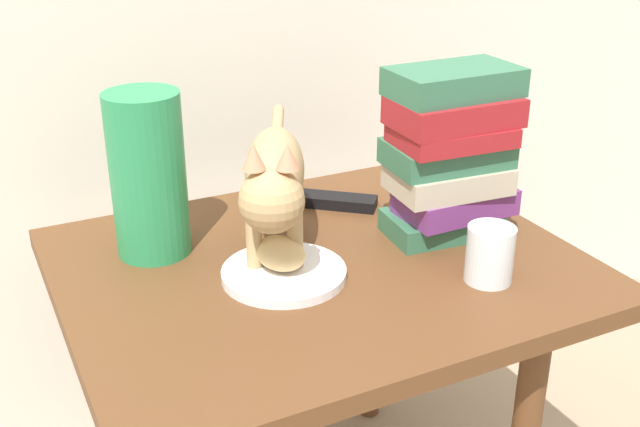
{
  "coord_description": "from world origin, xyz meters",
  "views": [
    {
      "loc": [
        -0.47,
        -0.95,
        1.1
      ],
      "look_at": [
        0.0,
        0.0,
        0.62
      ],
      "focal_mm": 43.9,
      "sensor_mm": 36.0,
      "label": 1
    }
  ],
  "objects_px": {
    "green_vase": "(148,175)",
    "bread_roll": "(280,253)",
    "plate": "(284,273)",
    "book_stack": "(451,153)",
    "candle_jar": "(490,257)",
    "cat": "(274,178)",
    "tv_remote": "(334,201)",
    "side_table": "(320,301)"
  },
  "relations": [
    {
      "from": "green_vase",
      "to": "tv_remote",
      "type": "xyz_separation_m",
      "value": [
        0.33,
        0.03,
        -0.12
      ]
    },
    {
      "from": "green_vase",
      "to": "candle_jar",
      "type": "relative_size",
      "value": 3.02
    },
    {
      "from": "plate",
      "to": "book_stack",
      "type": "xyz_separation_m",
      "value": [
        0.3,
        0.02,
        0.14
      ]
    },
    {
      "from": "bread_roll",
      "to": "book_stack",
      "type": "distance_m",
      "value": 0.32
    },
    {
      "from": "book_stack",
      "to": "tv_remote",
      "type": "distance_m",
      "value": 0.25
    },
    {
      "from": "candle_jar",
      "to": "bread_roll",
      "type": "bearing_deg",
      "value": 151.92
    },
    {
      "from": "side_table",
      "to": "cat",
      "type": "height_order",
      "value": "cat"
    },
    {
      "from": "cat",
      "to": "book_stack",
      "type": "bearing_deg",
      "value": -10.04
    },
    {
      "from": "plate",
      "to": "book_stack",
      "type": "distance_m",
      "value": 0.33
    },
    {
      "from": "candle_jar",
      "to": "tv_remote",
      "type": "height_order",
      "value": "candle_jar"
    },
    {
      "from": "green_vase",
      "to": "book_stack",
      "type": "bearing_deg",
      "value": -19.07
    },
    {
      "from": "side_table",
      "to": "cat",
      "type": "xyz_separation_m",
      "value": [
        -0.05,
        0.04,
        0.2
      ]
    },
    {
      "from": "cat",
      "to": "green_vase",
      "type": "relative_size",
      "value": 1.73
    },
    {
      "from": "bread_roll",
      "to": "cat",
      "type": "height_order",
      "value": "cat"
    },
    {
      "from": "plate",
      "to": "cat",
      "type": "bearing_deg",
      "value": 76.0
    },
    {
      "from": "bread_roll",
      "to": "candle_jar",
      "type": "xyz_separation_m",
      "value": [
        0.27,
        -0.14,
        -0.0
      ]
    },
    {
      "from": "plate",
      "to": "bread_roll",
      "type": "height_order",
      "value": "bread_roll"
    },
    {
      "from": "plate",
      "to": "tv_remote",
      "type": "height_order",
      "value": "tv_remote"
    },
    {
      "from": "cat",
      "to": "candle_jar",
      "type": "height_order",
      "value": "cat"
    },
    {
      "from": "side_table",
      "to": "bread_roll",
      "type": "distance_m",
      "value": 0.14
    },
    {
      "from": "plate",
      "to": "cat",
      "type": "xyz_separation_m",
      "value": [
        0.02,
        0.07,
        0.13
      ]
    },
    {
      "from": "book_stack",
      "to": "candle_jar",
      "type": "height_order",
      "value": "book_stack"
    },
    {
      "from": "book_stack",
      "to": "side_table",
      "type": "bearing_deg",
      "value": 178.16
    },
    {
      "from": "bread_roll",
      "to": "tv_remote",
      "type": "relative_size",
      "value": 0.53
    },
    {
      "from": "plate",
      "to": "tv_remote",
      "type": "bearing_deg",
      "value": 46.97
    },
    {
      "from": "side_table",
      "to": "plate",
      "type": "height_order",
      "value": "plate"
    },
    {
      "from": "cat",
      "to": "tv_remote",
      "type": "distance_m",
      "value": 0.25
    },
    {
      "from": "side_table",
      "to": "plate",
      "type": "bearing_deg",
      "value": -161.54
    },
    {
      "from": "plate",
      "to": "bread_roll",
      "type": "bearing_deg",
      "value": 131.06
    },
    {
      "from": "bread_roll",
      "to": "cat",
      "type": "relative_size",
      "value": 0.18
    },
    {
      "from": "book_stack",
      "to": "plate",
      "type": "bearing_deg",
      "value": -176.84
    },
    {
      "from": "book_stack",
      "to": "cat",
      "type": "bearing_deg",
      "value": 169.96
    },
    {
      "from": "candle_jar",
      "to": "tv_remote",
      "type": "relative_size",
      "value": 0.57
    },
    {
      "from": "bread_roll",
      "to": "candle_jar",
      "type": "bearing_deg",
      "value": -28.08
    },
    {
      "from": "tv_remote",
      "to": "side_table",
      "type": "bearing_deg",
      "value": -83.62
    },
    {
      "from": "book_stack",
      "to": "tv_remote",
      "type": "bearing_deg",
      "value": 121.15
    },
    {
      "from": "book_stack",
      "to": "green_vase",
      "type": "bearing_deg",
      "value": 160.93
    },
    {
      "from": "book_stack",
      "to": "candle_jar",
      "type": "relative_size",
      "value": 3.25
    },
    {
      "from": "cat",
      "to": "book_stack",
      "type": "xyz_separation_m",
      "value": [
        0.28,
        -0.05,
        0.01
      ]
    },
    {
      "from": "side_table",
      "to": "tv_remote",
      "type": "height_order",
      "value": "tv_remote"
    },
    {
      "from": "bread_roll",
      "to": "book_stack",
      "type": "relative_size",
      "value": 0.29
    },
    {
      "from": "green_vase",
      "to": "bread_roll",
      "type": "bearing_deg",
      "value": -49.28
    }
  ]
}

